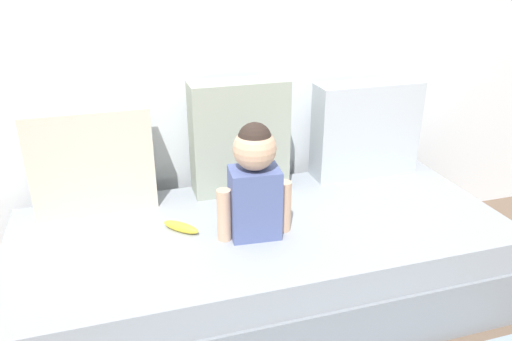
{
  "coord_description": "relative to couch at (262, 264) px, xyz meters",
  "views": [
    {
      "loc": [
        -0.55,
        -1.73,
        1.45
      ],
      "look_at": [
        -0.03,
        0.0,
        0.66
      ],
      "focal_mm": 34.35,
      "sensor_mm": 36.0,
      "label": 1
    }
  ],
  "objects": [
    {
      "name": "toddler",
      "position": [
        -0.06,
        -0.07,
        0.45
      ],
      "size": [
        0.31,
        0.17,
        0.48
      ],
      "color": "#4C5B93",
      "rests_on": "couch"
    },
    {
      "name": "throw_pillow_center",
      "position": [
        0.0,
        0.36,
        0.47
      ],
      "size": [
        0.45,
        0.16,
        0.53
      ],
      "primitive_type": "cube",
      "color": "#99A393",
      "rests_on": "couch"
    },
    {
      "name": "ground_plane",
      "position": [
        0.0,
        0.0,
        -0.2
      ],
      "size": [
        12.0,
        12.0,
        0.0
      ],
      "primitive_type": "plane",
      "color": "brown"
    },
    {
      "name": "banana",
      "position": [
        -0.34,
        0.04,
        0.23
      ],
      "size": [
        0.15,
        0.15,
        0.04
      ],
      "primitive_type": "ellipsoid",
      "rotation": [
        0.0,
        0.0,
        -0.78
      ],
      "color": "yellow",
      "rests_on": "couch"
    },
    {
      "name": "throw_pillow_left",
      "position": [
        -0.66,
        0.36,
        0.44
      ],
      "size": [
        0.52,
        0.16,
        0.46
      ],
      "primitive_type": "cube",
      "color": "beige",
      "rests_on": "couch"
    },
    {
      "name": "throw_pillow_right",
      "position": [
        0.66,
        0.36,
        0.45
      ],
      "size": [
        0.54,
        0.16,
        0.48
      ],
      "primitive_type": "cube",
      "color": "#B2BCC6",
      "rests_on": "couch"
    },
    {
      "name": "couch",
      "position": [
        0.0,
        0.0,
        0.0
      ],
      "size": [
        2.14,
        0.92,
        0.41
      ],
      "color": "gray",
      "rests_on": "ground"
    }
  ]
}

